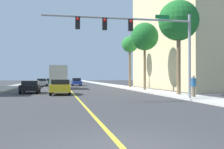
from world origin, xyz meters
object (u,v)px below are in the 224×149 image
at_px(car_blue, 76,82).
at_px(car_green, 46,82).
at_px(car_yellow, 61,87).
at_px(palm_mid, 145,37).
at_px(delivery_truck, 59,77).
at_px(car_silver, 42,82).
at_px(traffic_signal_mast, 142,34).
at_px(palm_far, 130,45).
at_px(pedestrian, 193,86).
at_px(car_black, 30,87).
at_px(palm_near, 179,21).

height_order(car_blue, car_green, car_blue).
xyz_separation_m(car_yellow, car_green, (-2.81, 32.37, -0.05)).
height_order(palm_mid, delivery_truck, palm_mid).
relative_size(car_blue, car_silver, 1.02).
distance_m(car_blue, car_green, 8.35).
bearing_deg(car_silver, traffic_signal_mast, -73.34).
relative_size(car_silver, car_green, 0.99).
relative_size(palm_far, delivery_truck, 0.95).
bearing_deg(pedestrian, palm_far, -125.28).
relative_size(traffic_signal_mast, car_yellow, 2.40).
bearing_deg(delivery_truck, palm_mid, -37.33).
xyz_separation_m(palm_mid, car_black, (-13.38, -1.95, -5.97)).
bearing_deg(car_yellow, car_blue, 85.76).
bearing_deg(traffic_signal_mast, car_green, 101.87).
relative_size(traffic_signal_mast, car_black, 2.70).
relative_size(car_yellow, car_green, 0.99).
distance_m(palm_mid, car_green, 31.05).
height_order(palm_far, car_yellow, palm_far).
relative_size(car_yellow, pedestrian, 2.63).
bearing_deg(car_blue, car_green, 136.45).
bearing_deg(palm_near, car_blue, 103.24).
bearing_deg(car_green, palm_mid, -67.04).
height_order(palm_mid, car_blue, palm_mid).
height_order(palm_far, delivery_truck, palm_far).
relative_size(palm_near, car_silver, 1.89).
height_order(traffic_signal_mast, car_blue, traffic_signal_mast).
bearing_deg(delivery_truck, palm_near, -56.54).
xyz_separation_m(palm_far, pedestrian, (-0.50, -20.80, -5.69)).
distance_m(palm_far, car_blue, 16.14).
distance_m(palm_mid, car_yellow, 12.76).
xyz_separation_m(palm_mid, delivery_truck, (-10.34, 8.42, -4.93)).
bearing_deg(traffic_signal_mast, palm_near, 40.59).
xyz_separation_m(palm_mid, pedestrian, (0.02, -11.98, -5.67)).
distance_m(car_silver, pedestrian, 34.82).
relative_size(car_blue, delivery_truck, 0.55).
xyz_separation_m(car_black, pedestrian, (13.40, -10.03, 0.30)).
height_order(traffic_signal_mast, car_black, traffic_signal_mast).
distance_m(traffic_signal_mast, car_silver, 34.50).
xyz_separation_m(palm_near, delivery_truck, (-10.62, 17.24, -5.07)).
distance_m(palm_mid, delivery_truck, 14.22).
height_order(palm_near, palm_far, palm_near).
distance_m(palm_far, car_black, 18.58).
bearing_deg(palm_far, car_black, -142.22).
xyz_separation_m(palm_mid, palm_far, (0.52, 8.82, 0.03)).
bearing_deg(palm_mid, palm_far, 86.61).
distance_m(palm_near, car_yellow, 12.77).
height_order(car_yellow, pedestrian, pedestrian).
xyz_separation_m(car_yellow, car_blue, (3.30, 26.68, 0.00)).
relative_size(palm_near, car_green, 1.87).
relative_size(palm_far, car_black, 1.97).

